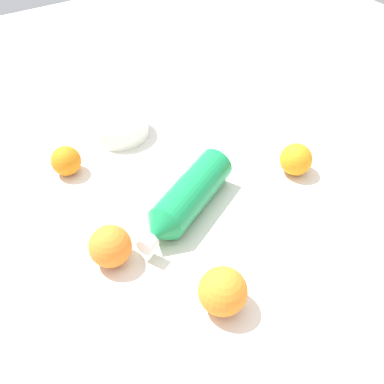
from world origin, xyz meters
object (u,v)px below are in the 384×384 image
Objects in this scene: orange_3 at (223,291)px; ceramic_bowl at (119,126)px; orange_0 at (110,246)px; orange_1 at (296,159)px; orange_2 at (66,161)px; water_bottle at (186,199)px.

orange_3 is 0.57× the size of ceramic_bowl.
orange_1 is at bearing 1.19° from orange_0.
orange_1 is at bearing -52.25° from ceramic_bowl.
orange_2 is at bearing 100.58° from orange_3.
orange_3 is (-0.07, -0.22, 0.00)m from water_bottle.
orange_0 is 1.10× the size of orange_1.
orange_0 is at bearing -178.81° from orange_1.
orange_3 is at bearing -97.86° from ceramic_bowl.
orange_0 reaches higher than orange_2.
orange_3 is (0.11, -0.19, 0.00)m from orange_0.
orange_2 is 0.80× the size of orange_3.
orange_0 is 0.95× the size of orange_3.
orange_2 is 0.46× the size of ceramic_bowl.
orange_1 is (0.45, 0.01, -0.00)m from orange_0.
orange_3 is at bearing -59.03° from orange_0.
ceramic_bowl is at bearing 127.75° from orange_1.
water_bottle is 3.78× the size of orange_1.
orange_0 is 0.45m from orange_1.
ceramic_bowl is (0.16, 0.07, -0.01)m from orange_2.
ceramic_bowl is (0.07, 0.54, -0.02)m from orange_3.
water_bottle reaches higher than orange_1.
orange_0 is at bearing -118.04° from ceramic_bowl.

